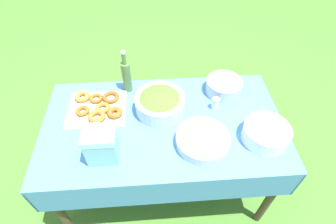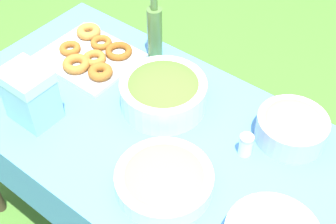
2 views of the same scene
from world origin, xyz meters
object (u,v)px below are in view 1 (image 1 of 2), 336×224
(olive_oil_bottle, at_px, (127,76))
(cooler_box, at_px, (101,145))
(pasta_bowl, at_px, (224,85))
(plate_stack, at_px, (266,133))
(donut_platter, at_px, (98,108))
(bread_bowl, at_px, (203,139))
(salad_bowl, at_px, (160,102))

(olive_oil_bottle, distance_m, cooler_box, 0.55)
(pasta_bowl, bearing_deg, olive_oil_bottle, -5.67)
(plate_stack, distance_m, cooler_box, 0.92)
(pasta_bowl, relative_size, olive_oil_bottle, 0.76)
(donut_platter, bearing_deg, pasta_bowl, -172.20)
(bread_bowl, xyz_separation_m, cooler_box, (0.55, 0.05, 0.07))
(donut_platter, bearing_deg, olive_oil_bottle, -136.60)
(donut_platter, height_order, cooler_box, cooler_box)
(pasta_bowl, xyz_separation_m, plate_stack, (-0.16, 0.41, -0.01))
(plate_stack, bearing_deg, olive_oil_bottle, -30.81)
(salad_bowl, bearing_deg, olive_oil_bottle, -44.82)
(salad_bowl, relative_size, donut_platter, 0.85)
(bread_bowl, bearing_deg, cooler_box, 4.70)
(olive_oil_bottle, bearing_deg, salad_bowl, 135.18)
(salad_bowl, xyz_separation_m, cooler_box, (0.32, 0.33, 0.04))
(plate_stack, relative_size, cooler_box, 1.26)
(plate_stack, relative_size, bread_bowl, 0.86)
(salad_bowl, relative_size, olive_oil_bottle, 0.99)
(pasta_bowl, relative_size, donut_platter, 0.65)
(bread_bowl, bearing_deg, plate_stack, -178.33)
(salad_bowl, height_order, bread_bowl, salad_bowl)
(plate_stack, height_order, cooler_box, cooler_box)
(bread_bowl, height_order, cooler_box, cooler_box)
(bread_bowl, distance_m, cooler_box, 0.56)
(plate_stack, bearing_deg, cooler_box, 3.50)
(donut_platter, distance_m, bread_bowl, 0.70)
(plate_stack, xyz_separation_m, bread_bowl, (0.37, 0.01, -0.01))
(olive_oil_bottle, bearing_deg, cooler_box, 77.92)
(bread_bowl, bearing_deg, salad_bowl, -51.02)
(donut_platter, height_order, bread_bowl, bread_bowl)
(donut_platter, height_order, olive_oil_bottle, olive_oil_bottle)
(donut_platter, bearing_deg, bread_bowl, 153.60)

